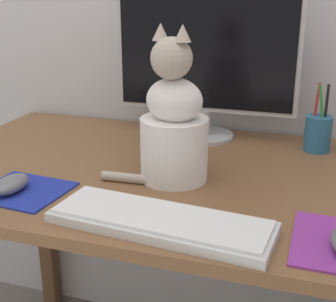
{
  "coord_description": "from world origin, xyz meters",
  "views": [
    {
      "loc": [
        0.26,
        -0.98,
        1.14
      ],
      "look_at": [
        -0.0,
        -0.16,
        0.85
      ],
      "focal_mm": 50.0,
      "sensor_mm": 36.0,
      "label": 1
    }
  ],
  "objects_px": {
    "monitor": "(205,62)",
    "keyboard": "(161,221)",
    "computer_mouse_left": "(11,184)",
    "pen_cup": "(318,133)",
    "cat": "(173,125)"
  },
  "relations": [
    {
      "from": "monitor",
      "to": "pen_cup",
      "type": "bearing_deg",
      "value": -4.35
    },
    {
      "from": "monitor",
      "to": "cat",
      "type": "height_order",
      "value": "monitor"
    },
    {
      "from": "monitor",
      "to": "pen_cup",
      "type": "distance_m",
      "value": 0.35
    },
    {
      "from": "keyboard",
      "to": "cat",
      "type": "distance_m",
      "value": 0.25
    },
    {
      "from": "keyboard",
      "to": "computer_mouse_left",
      "type": "bearing_deg",
      "value": 177.72
    },
    {
      "from": "cat",
      "to": "computer_mouse_left",
      "type": "bearing_deg",
      "value": -132.58
    },
    {
      "from": "computer_mouse_left",
      "to": "pen_cup",
      "type": "bearing_deg",
      "value": 38.33
    },
    {
      "from": "monitor",
      "to": "keyboard",
      "type": "xyz_separation_m",
      "value": [
        0.05,
        -0.54,
        -0.2
      ]
    },
    {
      "from": "monitor",
      "to": "computer_mouse_left",
      "type": "height_order",
      "value": "monitor"
    },
    {
      "from": "monitor",
      "to": "keyboard",
      "type": "height_order",
      "value": "monitor"
    },
    {
      "from": "cat",
      "to": "monitor",
      "type": "bearing_deg",
      "value": 108.52
    },
    {
      "from": "monitor",
      "to": "pen_cup",
      "type": "relative_size",
      "value": 2.84
    },
    {
      "from": "monitor",
      "to": "computer_mouse_left",
      "type": "bearing_deg",
      "value": -120.16
    },
    {
      "from": "keyboard",
      "to": "cat",
      "type": "height_order",
      "value": "cat"
    },
    {
      "from": "keyboard",
      "to": "cat",
      "type": "xyz_separation_m",
      "value": [
        -0.04,
        0.22,
        0.11
      ]
    }
  ]
}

